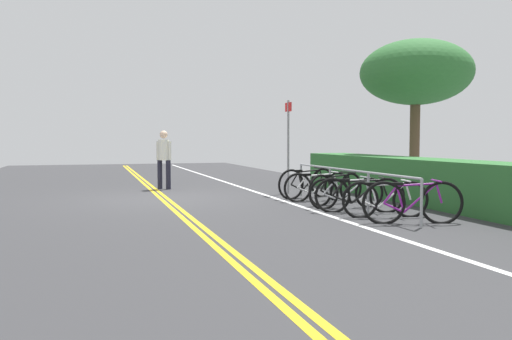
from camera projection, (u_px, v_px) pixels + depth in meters
ground_plane at (164, 199)px, 12.78m from camera, size 37.50×12.45×0.05m
centre_line_yellow_inner at (161, 198)px, 12.76m from camera, size 33.75×0.10×0.00m
centre_line_yellow_outer at (167, 198)px, 12.80m from camera, size 33.75×0.10×0.00m
bike_lane_stripe_white at (265, 195)px, 13.57m from camera, size 33.75×0.12×0.00m
bike_rack at (348, 179)px, 10.94m from camera, size 5.24×0.05×0.83m
bicycle_0 at (307, 183)px, 12.91m from camera, size 0.56×1.71×0.78m
bicycle_1 at (318, 187)px, 12.27m from camera, size 0.46×1.75×0.73m
bicycle_2 at (336, 189)px, 11.67m from camera, size 0.66×1.61×0.74m
bicycle_3 at (347, 193)px, 10.98m from camera, size 0.46×1.72×0.69m
bicycle_4 at (359, 195)px, 10.33m from camera, size 0.65×1.75×0.74m
bicycle_5 at (385, 199)px, 9.67m from camera, size 0.50×1.66×0.73m
bicycle_6 at (413, 202)px, 8.94m from camera, size 0.61×1.73×0.79m
pedestrian at (164, 155)px, 15.12m from camera, size 0.34×0.41×1.72m
sign_post_near at (288, 138)px, 13.93m from camera, size 0.36×0.06×2.51m
hedge_backdrop at (482, 188)px, 10.17m from camera, size 14.19×1.21×1.01m
tree_near_left at (416, 73)px, 15.66m from camera, size 3.36×3.36×4.47m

